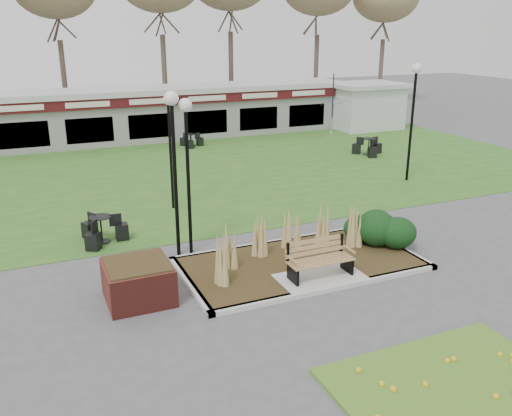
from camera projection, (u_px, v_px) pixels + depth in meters
name	position (u px, v px, depth m)	size (l,w,h in m)	color
ground	(323.00, 284.00, 13.57)	(100.00, 100.00, 0.00)	#515154
lawn	(186.00, 172.00, 24.00)	(34.00, 16.00, 0.02)	#2C631F
flower_bed	(455.00, 387.00, 9.55)	(4.20, 3.00, 0.16)	#3A6E1F
planting_bed	(339.00, 244.00, 15.11)	(6.75, 3.40, 1.27)	#362615
park_bench	(319.00, 258.00, 13.60)	(1.70, 0.66, 0.93)	olive
brick_planter	(138.00, 281.00, 12.62)	(1.50, 1.50, 0.95)	maroon
food_pavilion	(144.00, 114.00, 30.45)	(24.60, 3.40, 2.90)	gray
service_hut	(366.00, 105.00, 33.87)	(4.40, 3.40, 2.83)	silver
lamp_post_near_left	(187.00, 143.00, 14.41)	(0.36, 0.36, 4.36)	black
lamp_post_mid_left	(173.00, 139.00, 14.23)	(0.38, 0.38, 4.56)	black
lamp_post_mid_right	(169.00, 127.00, 18.27)	(0.33, 0.33, 3.97)	black
lamp_post_far_right	(414.00, 97.00, 21.59)	(0.40, 0.40, 4.76)	black
bistro_set_b	(102.00, 233.00, 16.06)	(1.34, 1.52, 0.81)	black
bistro_set_c	(368.00, 149.00, 27.08)	(1.50, 1.53, 0.83)	black
bistro_set_d	(191.00, 142.00, 28.95)	(1.18, 1.28, 0.69)	black
patio_umbrella	(332.00, 117.00, 27.34)	(2.95, 2.98, 2.83)	black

